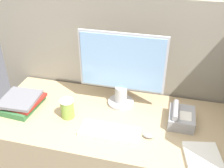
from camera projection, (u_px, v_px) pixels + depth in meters
cubicle_panel_rear at (119, 89)px, 2.03m from camera, size 1.92×0.04×1.42m
desk at (107, 157)px, 1.90m from camera, size 1.52×0.69×0.73m
monitor at (122, 71)px, 1.70m from camera, size 0.57×0.18×0.52m
keyboard at (110, 131)px, 1.57m from camera, size 0.36×0.14×0.02m
mouse at (148, 136)px, 1.54m from camera, size 0.06×0.04×0.03m
coffee_cup at (67, 108)px, 1.67m from camera, size 0.09×0.09×0.13m
book_stack at (23, 102)px, 1.77m from camera, size 0.26×0.28×0.08m
desk_telephone at (181, 117)px, 1.63m from camera, size 0.16×0.20×0.11m
paper_pile at (203, 158)px, 1.39m from camera, size 0.23×0.26×0.02m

